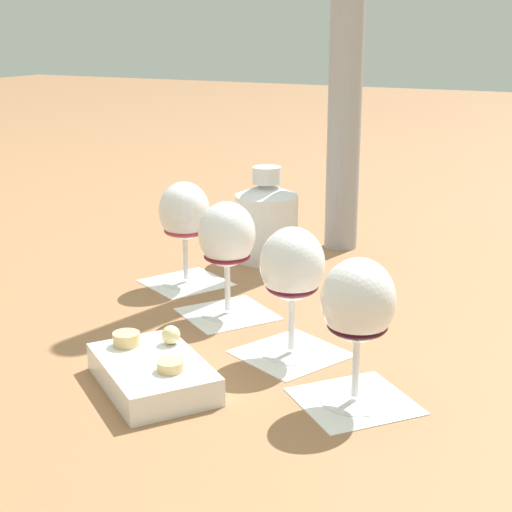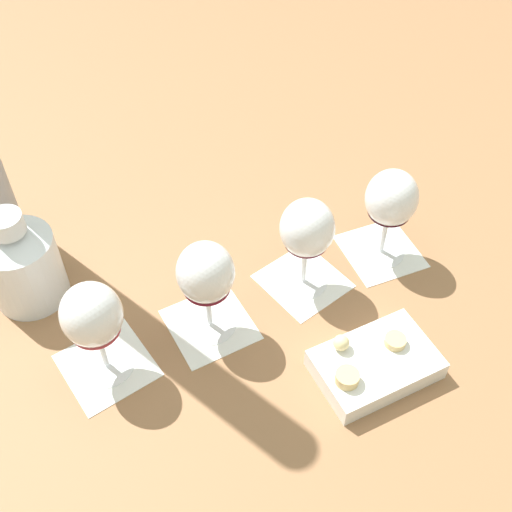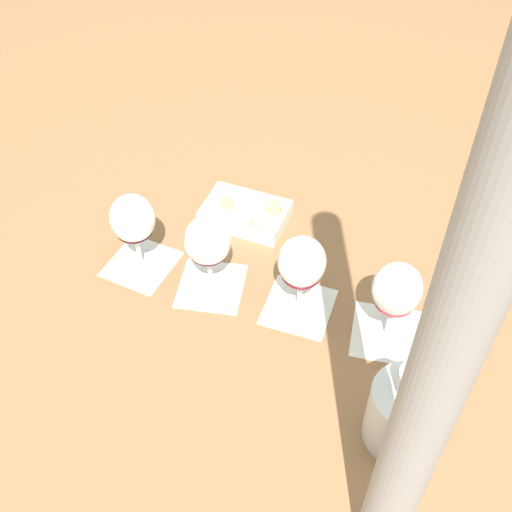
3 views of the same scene
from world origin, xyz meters
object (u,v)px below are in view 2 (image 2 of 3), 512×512
wine_glass_1 (206,277)px  wine_glass_2 (307,233)px  ceramic_vase (22,262)px  wine_glass_0 (93,319)px  snack_dish (374,364)px  wine_glass_3 (391,202)px

wine_glass_1 → wine_glass_2: bearing=-31.6°
wine_glass_1 → ceramic_vase: same height
wine_glass_0 → snack_dish: 0.37m
wine_glass_0 → ceramic_vase: same height
wine_glass_3 → ceramic_vase: bearing=126.7°
wine_glass_1 → ceramic_vase: (-0.07, 0.26, -0.04)m
wine_glass_3 → snack_dish: bearing=-162.5°
wine_glass_1 → wine_glass_2: same height
snack_dish → wine_glass_3: bearing=17.5°
wine_glass_0 → wine_glass_3: bearing=-34.5°
wine_glass_2 → wine_glass_3: bearing=-36.3°
wine_glass_0 → wine_glass_2: 0.31m
snack_dish → wine_glass_1: bearing=98.7°
wine_glass_0 → snack_dish: bearing=-63.7°
wine_glass_2 → wine_glass_3: 0.14m
wine_glass_1 → wine_glass_3: size_ratio=1.00×
wine_glass_0 → wine_glass_1: same height
wine_glass_0 → wine_glass_1: 0.15m
wine_glass_0 → ceramic_vase: 0.19m
wine_glass_2 → ceramic_vase: (-0.21, 0.35, -0.04)m
wine_glass_3 → ceramic_vase: 0.54m
wine_glass_0 → wine_glass_3: size_ratio=1.00×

